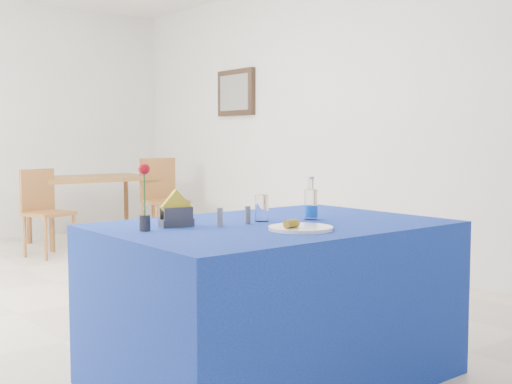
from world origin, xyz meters
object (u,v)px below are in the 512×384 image
Objects in this scene: oak_table at (92,183)px; chair_bg_left at (44,206)px; water_bottle at (311,205)px; chair_bg_right at (162,194)px; blue_table at (274,301)px; plate at (300,228)px.

chair_bg_left reaches higher than oak_table.
oak_table is (0.86, 4.52, -0.15)m from water_bottle.
oak_table is at bearing 146.87° from chair_bg_right.
blue_table reaches higher than oak_table.
water_bottle reaches higher than oak_table.
water_bottle is 4.01m from chair_bg_left.
chair_bg_right is (1.37, 0.02, 0.05)m from chair_bg_left.
water_bottle reaches higher than blue_table.
chair_bg_left is 1.37m from chair_bg_right.
plate is at bearing -140.00° from water_bottle.
plate is 1.33× the size of water_bottle.
chair_bg_right is at bearing -38.99° from oak_table.
water_bottle is at bearing -1.07° from blue_table.
water_bottle is at bearing -100.79° from oak_table.
plate reaches higher than oak_table.
blue_table is at bearing 178.93° from water_bottle.
oak_table is 1.37× the size of chair_bg_right.
chair_bg_right reaches higher than blue_table.
blue_table is 1.67× the size of chair_bg_right.
plate is 0.30× the size of chair_bg_right.
chair_bg_left reaches higher than blue_table.
chair_bg_right is (1.72, 4.01, 0.17)m from blue_table.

